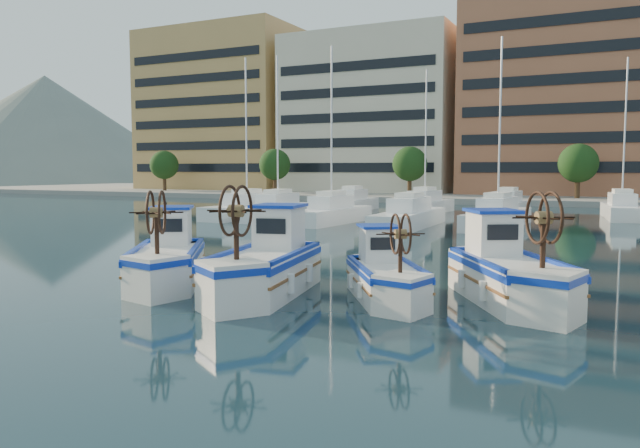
% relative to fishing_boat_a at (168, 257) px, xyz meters
% --- Properties ---
extents(ground, '(300.00, 300.00, 0.00)m').
position_rel_fishing_boat_a_xyz_m(ground, '(4.16, 0.67, -0.82)').
color(ground, '#17303D').
rests_on(ground, ground).
extents(waterfront, '(180.00, 40.00, 25.60)m').
position_rel_fishing_boat_a_xyz_m(waterfront, '(13.39, 65.71, 10.28)').
color(waterfront, gray).
rests_on(waterfront, ground).
extents(hill_west, '(180.00, 180.00, 60.00)m').
position_rel_fishing_boat_a_xyz_m(hill_west, '(-135.84, 110.67, -0.82)').
color(hill_west, slate).
rests_on(hill_west, ground).
extents(yacht_marina, '(34.94, 23.46, 11.50)m').
position_rel_fishing_boat_a_xyz_m(yacht_marina, '(0.62, 28.53, -0.29)').
color(yacht_marina, white).
rests_on(yacht_marina, ground).
extents(fishing_boat_a, '(4.07, 4.88, 2.97)m').
position_rel_fishing_boat_a_xyz_m(fishing_boat_a, '(0.00, 0.00, 0.00)').
color(fishing_boat_a, white).
rests_on(fishing_boat_a, ground).
extents(fishing_boat_b, '(2.98, 5.22, 3.17)m').
position_rel_fishing_boat_a_xyz_m(fishing_boat_b, '(3.55, 0.02, 0.05)').
color(fishing_boat_b, white).
rests_on(fishing_boat_b, ground).
extents(fishing_boat_c, '(3.40, 4.05, 2.48)m').
position_rel_fishing_boat_a_xyz_m(fishing_boat_c, '(6.86, 0.84, -0.14)').
color(fishing_boat_c, white).
rests_on(fishing_boat_c, ground).
extents(fishing_boat_d, '(4.11, 5.03, 3.05)m').
position_rel_fishing_boat_a_xyz_m(fishing_boat_d, '(9.94, 1.96, 0.02)').
color(fishing_boat_d, white).
rests_on(fishing_boat_d, ground).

